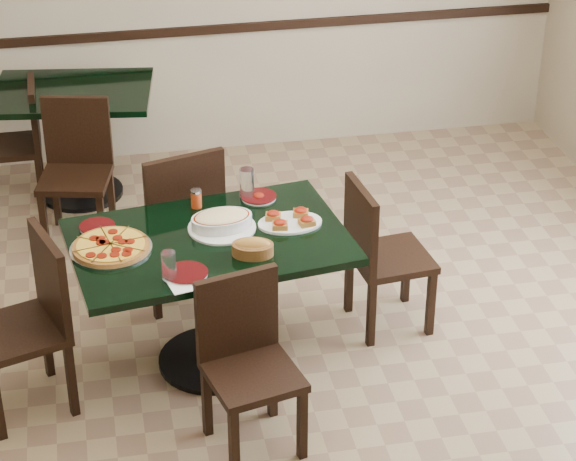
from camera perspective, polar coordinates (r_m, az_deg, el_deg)
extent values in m
plane|color=olive|center=(5.81, -0.64, -7.49)|extent=(5.50, 5.50, 0.00)
cube|color=black|center=(7.78, -4.37, 10.11)|extent=(5.00, 0.03, 0.06)
cube|color=black|center=(5.53, -4.04, -0.59)|extent=(1.45, 1.04, 0.04)
cylinder|color=black|center=(5.73, -3.91, -3.82)|extent=(0.12, 0.12, 0.71)
cylinder|color=black|center=(5.92, -3.79, -6.55)|extent=(0.58, 0.58, 0.03)
cube|color=black|center=(7.31, -10.92, 6.88)|extent=(1.09, 0.86, 0.04)
cylinder|color=black|center=(7.47, -10.64, 4.24)|extent=(0.11, 0.11, 0.71)
cylinder|color=black|center=(7.62, -10.41, 1.94)|extent=(0.54, 0.54, 0.03)
cube|color=black|center=(6.26, -5.82, 0.42)|extent=(0.55, 0.55, 0.04)
cube|color=black|center=(5.97, -5.23, 1.72)|extent=(0.44, 0.16, 0.48)
cube|color=black|center=(6.60, -4.77, -0.28)|extent=(0.05, 0.05, 0.44)
cube|color=black|center=(6.29, -3.42, -1.87)|extent=(0.05, 0.05, 0.44)
cube|color=black|center=(6.49, -7.93, -1.05)|extent=(0.05, 0.05, 0.44)
cube|color=black|center=(6.18, -6.72, -2.71)|extent=(0.05, 0.05, 0.44)
cube|color=black|center=(5.16, -1.78, -7.39)|extent=(0.48, 0.48, 0.04)
cube|color=black|center=(5.15, -2.61, -4.22)|extent=(0.40, 0.13, 0.43)
cube|color=black|center=(5.12, -2.76, -10.80)|extent=(0.05, 0.05, 0.39)
cube|color=black|center=(5.36, -4.15, -8.64)|extent=(0.05, 0.05, 0.39)
cube|color=black|center=(5.22, 0.73, -9.80)|extent=(0.05, 0.05, 0.39)
cube|color=black|center=(5.46, -0.81, -7.74)|extent=(0.05, 0.05, 0.39)
cube|color=black|center=(6.02, 5.25, -1.41)|extent=(0.44, 0.44, 0.04)
cube|color=black|center=(5.84, 3.72, 0.28)|extent=(0.09, 0.40, 0.43)
cube|color=black|center=(6.07, 7.26, -3.69)|extent=(0.04, 0.04, 0.39)
cube|color=black|center=(5.95, 4.25, -4.26)|extent=(0.04, 0.04, 0.39)
cube|color=black|center=(6.33, 6.02, -2.06)|extent=(0.04, 0.04, 0.39)
cube|color=black|center=(6.21, 3.11, -2.57)|extent=(0.04, 0.04, 0.39)
cube|color=black|center=(5.53, -13.59, -5.07)|extent=(0.54, 0.54, 0.04)
cube|color=black|center=(5.44, -11.98, -2.39)|extent=(0.17, 0.42, 0.46)
cube|color=black|center=(5.84, -12.17, -5.51)|extent=(0.05, 0.05, 0.42)
cube|color=black|center=(5.56, -10.95, -7.45)|extent=(0.05, 0.05, 0.42)
cube|color=black|center=(6.91, -10.76, 2.60)|extent=(0.49, 0.49, 0.04)
cube|color=black|center=(6.96, -10.66, 5.04)|extent=(0.41, 0.13, 0.44)
cube|color=black|center=(6.90, -12.28, 0.32)|extent=(0.05, 0.05, 0.40)
cube|color=black|center=(7.19, -11.70, 1.70)|extent=(0.05, 0.05, 0.40)
cube|color=black|center=(6.82, -9.44, 0.28)|extent=(0.05, 0.05, 0.40)
cube|color=black|center=(7.12, -8.96, 1.67)|extent=(0.05, 0.05, 0.40)
cube|color=black|center=(7.48, -13.87, 4.15)|extent=(0.38, 0.38, 0.04)
cube|color=black|center=(7.38, -12.77, 5.85)|extent=(0.04, 0.38, 0.41)
cube|color=black|center=(7.70, -12.50, 3.43)|extent=(0.04, 0.04, 0.37)
cube|color=black|center=(7.41, -12.47, 2.35)|extent=(0.04, 0.04, 0.37)
cylinder|color=silver|center=(5.48, -8.98, -0.92)|extent=(0.40, 0.40, 0.01)
cylinder|color=#976120|center=(5.47, -8.99, -0.81)|extent=(0.37, 0.37, 0.02)
cylinder|color=gold|center=(5.46, -9.00, -0.71)|extent=(0.33, 0.33, 0.01)
cylinder|color=silver|center=(5.59, -3.38, 0.14)|extent=(0.34, 0.34, 0.01)
ellipsoid|color=beige|center=(5.56, -3.39, 0.71)|extent=(0.29, 0.20, 0.04)
ellipsoid|color=#9F6B2C|center=(5.35, -1.81, -0.73)|extent=(0.19, 0.12, 0.07)
cylinder|color=silver|center=(5.24, -5.19, -2.20)|extent=(0.20, 0.20, 0.01)
cylinder|color=#320305|center=(5.23, -5.19, -2.13)|extent=(0.20, 0.20, 0.00)
cylinder|color=silver|center=(5.87, -1.50, 1.70)|extent=(0.18, 0.18, 0.01)
cylinder|color=#320305|center=(5.86, -1.50, 1.76)|extent=(0.19, 0.19, 0.00)
ellipsoid|color=maroon|center=(5.86, -1.50, 1.79)|extent=(0.06, 0.06, 0.03)
cylinder|color=silver|center=(5.67, -9.67, 0.18)|extent=(0.17, 0.17, 0.01)
cylinder|color=#320305|center=(5.67, -9.68, 0.24)|extent=(0.18, 0.18, 0.00)
cube|color=white|center=(5.18, -5.19, -2.62)|extent=(0.20, 0.20, 0.00)
cube|color=silver|center=(5.18, -4.98, -2.56)|extent=(0.05, 0.16, 0.00)
cylinder|color=white|center=(5.85, -2.10, 2.42)|extent=(0.08, 0.08, 0.16)
cylinder|color=white|center=(5.18, -6.07, -1.81)|extent=(0.07, 0.07, 0.14)
cylinder|color=#B62D13|center=(5.78, -4.68, 1.59)|extent=(0.06, 0.06, 0.09)
cylinder|color=silver|center=(5.76, -4.70, 2.01)|extent=(0.06, 0.06, 0.01)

